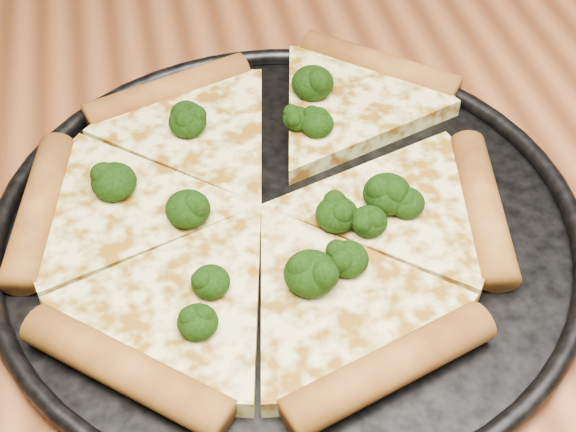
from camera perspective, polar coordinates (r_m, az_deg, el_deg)
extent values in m
cube|color=brown|center=(0.59, 3.34, -1.55)|extent=(1.20, 0.90, 0.04)
cylinder|color=black|center=(0.56, 0.00, -0.93)|extent=(0.39, 0.39, 0.01)
torus|color=black|center=(0.55, 0.00, -0.44)|extent=(0.40, 0.40, 0.01)
cylinder|color=#A36728|center=(0.68, 6.29, 10.20)|extent=(0.12, 0.11, 0.03)
cylinder|color=#A36728|center=(0.66, -8.22, 8.45)|extent=(0.13, 0.07, 0.03)
cylinder|color=#A36728|center=(0.58, -16.70, 0.48)|extent=(0.05, 0.14, 0.03)
cylinder|color=#A36728|center=(0.48, -11.08, -10.31)|extent=(0.12, 0.11, 0.03)
cylinder|color=#A36728|center=(0.48, 7.03, -10.30)|extent=(0.13, 0.07, 0.03)
cylinder|color=#A36728|center=(0.57, 13.20, 0.67)|extent=(0.05, 0.14, 0.03)
ellipsoid|color=black|center=(0.55, 8.14, 0.91)|extent=(0.02, 0.02, 0.02)
ellipsoid|color=black|center=(0.54, -6.89, 0.49)|extent=(0.03, 0.03, 0.02)
ellipsoid|color=black|center=(0.61, 0.66, 6.69)|extent=(0.02, 0.02, 0.02)
ellipsoid|color=black|center=(0.50, -5.33, -4.52)|extent=(0.02, 0.02, 0.02)
ellipsoid|color=black|center=(0.53, 5.58, -0.37)|extent=(0.02, 0.02, 0.02)
ellipsoid|color=black|center=(0.62, -7.03, 6.96)|extent=(0.02, 0.02, 0.02)
ellipsoid|color=black|center=(0.50, 1.57, -3.97)|extent=(0.03, 0.03, 0.02)
ellipsoid|color=black|center=(0.61, -6.91, 6.44)|extent=(0.03, 0.03, 0.02)
ellipsoid|color=black|center=(0.54, 3.37, 0.13)|extent=(0.03, 0.03, 0.02)
ellipsoid|color=black|center=(0.51, 4.13, -2.96)|extent=(0.03, 0.03, 0.02)
ellipsoid|color=black|center=(0.64, 1.70, 9.13)|extent=(0.03, 0.03, 0.02)
ellipsoid|color=black|center=(0.55, 6.83, 1.52)|extent=(0.03, 0.03, 0.02)
ellipsoid|color=black|center=(0.61, 2.02, 6.36)|extent=(0.02, 0.02, 0.02)
ellipsoid|color=black|center=(0.48, -6.22, -7.25)|extent=(0.02, 0.02, 0.02)
ellipsoid|color=black|center=(0.57, -11.87, 2.32)|extent=(0.03, 0.03, 0.02)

